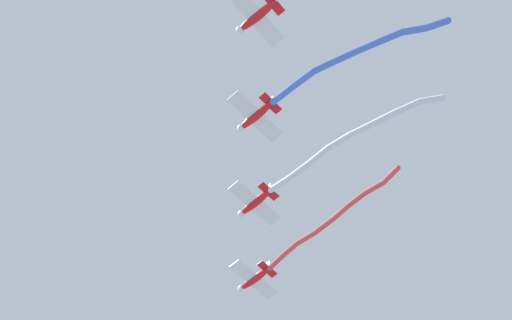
% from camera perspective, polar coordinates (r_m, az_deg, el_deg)
% --- Properties ---
extents(airplane_lead, '(5.63, 7.24, 1.83)m').
position_cam_1_polar(airplane_lead, '(95.19, -0.15, -9.00)').
color(airplane_lead, red).
extents(smoke_trail_lead, '(18.86, 9.11, 2.52)m').
position_cam_1_polar(smoke_trail_lead, '(91.55, 5.78, -4.46)').
color(smoke_trail_lead, '#DB4C4C').
extents(airplane_left_wing, '(5.61, 7.20, 1.83)m').
position_cam_1_polar(airplane_left_wing, '(88.58, -0.09, -3.24)').
color(airplane_left_wing, red).
extents(smoke_trail_left_wing, '(22.21, 5.74, 2.91)m').
position_cam_1_polar(smoke_trail_left_wing, '(86.07, 7.28, 1.61)').
color(smoke_trail_left_wing, white).
extents(airplane_right_wing, '(5.63, 7.24, 1.83)m').
position_cam_1_polar(airplane_right_wing, '(83.00, -0.03, 3.37)').
color(airplane_right_wing, red).
extents(smoke_trail_right_wing, '(20.70, 4.27, 1.89)m').
position_cam_1_polar(smoke_trail_right_wing, '(80.96, 7.56, 7.86)').
color(smoke_trail_right_wing, '#4C75DB').
extents(airplane_slot, '(5.66, 7.31, 1.83)m').
position_cam_1_polar(airplane_slot, '(78.67, 0.04, 10.82)').
color(airplane_slot, red).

